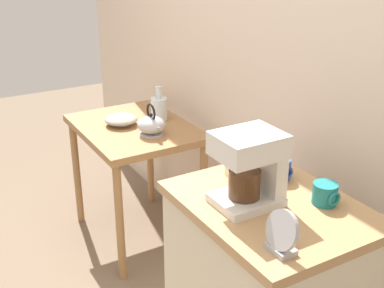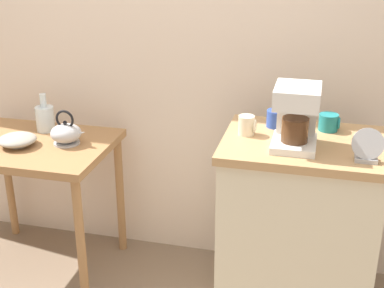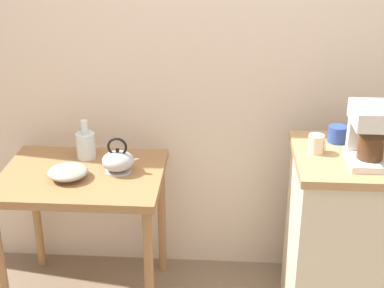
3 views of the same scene
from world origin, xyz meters
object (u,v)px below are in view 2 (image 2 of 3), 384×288
bowl_stoneware (17,140)px  mug_dark_teal (329,122)px  glass_carafe_vase (45,118)px  table_clock (367,147)px  mug_small_cream (247,125)px  teakettle (66,133)px  coffee_maker (296,113)px  mug_blue (276,119)px

bowl_stoneware → mug_dark_teal: mug_dark_teal is taller
glass_carafe_vase → table_clock: bearing=-14.3°
glass_carafe_vase → mug_small_cream: 1.14m
bowl_stoneware → teakettle: 0.24m
teakettle → mug_dark_teal: 1.27m
coffee_maker → mug_small_cream: (-0.21, 0.07, -0.10)m
mug_small_cream → mug_dark_teal: bearing=22.1°
coffee_maker → mug_dark_teal: bearing=57.4°
teakettle → table_clock: (1.41, -0.27, 0.17)m
mug_blue → mug_dark_teal: bearing=2.4°
glass_carafe_vase → mug_dark_teal: 1.47m
teakettle → glass_carafe_vase: (-0.19, 0.14, 0.02)m
mug_blue → table_clock: size_ratio=0.69×
teakettle → coffee_maker: size_ratio=0.73×
bowl_stoneware → table_clock: (1.63, -0.18, 0.20)m
teakettle → coffee_maker: 1.17m
table_clock → mug_small_cream: bearing=160.6°
bowl_stoneware → mug_dark_teal: 1.50m
coffee_maker → mug_small_cream: coffee_maker is taller
glass_carafe_vase → teakettle: bearing=-36.8°
mug_small_cream → teakettle: bearing=174.2°
bowl_stoneware → glass_carafe_vase: size_ratio=0.93×
mug_blue → teakettle: bearing=-177.9°
bowl_stoneware → coffee_maker: (1.35, -0.08, 0.28)m
coffee_maker → mug_small_cream: size_ratio=3.03×
bowl_stoneware → teakettle: teakettle is taller
mug_blue → table_clock: table_clock is taller
glass_carafe_vase → coffee_maker: 1.38m
coffee_maker → mug_dark_teal: (0.14, 0.21, -0.10)m
glass_carafe_vase → mug_small_cream: (1.11, -0.24, 0.14)m
bowl_stoneware → mug_blue: bearing=5.8°
mug_dark_teal → bowl_stoneware: bearing=-174.7°
mug_dark_teal → coffee_maker: bearing=-122.6°
mug_blue → bowl_stoneware: bearing=-174.2°
glass_carafe_vase → mug_blue: size_ratio=2.21×
mug_blue → glass_carafe_vase: bearing=175.1°
mug_small_cream → mug_blue: bearing=48.7°
coffee_maker → glass_carafe_vase: bearing=166.8°
table_clock → mug_blue: bearing=141.2°
teakettle → mug_small_cream: mug_small_cream is taller
mug_dark_teal → mug_blue: (-0.23, -0.01, 0.00)m
glass_carafe_vase → mug_small_cream: mug_small_cream is taller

